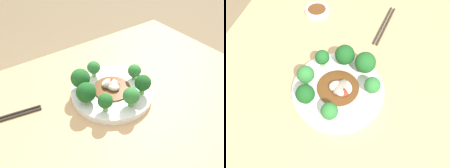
# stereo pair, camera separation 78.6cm
# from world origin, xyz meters

# --- Properties ---
(plate) EXTENTS (0.25, 0.25, 0.02)m
(plate) POSITION_xyz_m (-0.05, -0.05, 0.78)
(plate) COLOR white
(plate) RESTS_ON table
(broccoli_west) EXTENTS (0.04, 0.04, 0.05)m
(broccoli_west) POSITION_xyz_m (-0.13, -0.05, 0.82)
(broccoli_west) COLOR #7AAD5B
(broccoli_west) RESTS_ON plate
(broccoli_northwest) EXTENTS (0.05, 0.05, 0.07)m
(broccoli_northwest) POSITION_xyz_m (-0.11, 0.02, 0.83)
(broccoli_northwest) COLOR #70A356
(broccoli_northwest) RESTS_ON plate
(broccoli_east) EXTENTS (0.06, 0.06, 0.06)m
(broccoli_east) POSITION_xyz_m (0.05, -0.05, 0.82)
(broccoli_east) COLOR #89B76B
(broccoli_east) RESTS_ON plate
(broccoli_southeast) EXTENTS (0.06, 0.06, 0.07)m
(broccoli_southeast) POSITION_xyz_m (0.03, -0.11, 0.83)
(broccoli_southeast) COLOR #89B76B
(broccoli_southeast) RESTS_ON plate
(broccoli_north) EXTENTS (0.05, 0.05, 0.06)m
(broccoli_north) POSITION_xyz_m (-0.05, 0.04, 0.82)
(broccoli_north) COLOR #70A356
(broccoli_north) RESTS_ON plate
(broccoli_northeast) EXTENTS (0.04, 0.04, 0.06)m
(broccoli_northeast) POSITION_xyz_m (0.02, 0.01, 0.82)
(broccoli_northeast) COLOR #7AAD5B
(broccoli_northeast) RESTS_ON plate
(broccoli_south) EXTENTS (0.04, 0.04, 0.06)m
(broccoli_south) POSITION_xyz_m (-0.04, -0.14, 0.82)
(broccoli_south) COLOR #89B76B
(broccoli_south) RESTS_ON plate
(stirfry_center) EXTENTS (0.12, 0.12, 0.02)m
(stirfry_center) POSITION_xyz_m (-0.05, -0.05, 0.79)
(stirfry_center) COLOR #5B3314
(stirfry_center) RESTS_ON plate
(chopsticks) EXTENTS (0.20, 0.06, 0.01)m
(chopsticks) POSITION_xyz_m (0.26, -0.14, 0.77)
(chopsticks) COLOR #2D2823
(chopsticks) RESTS_ON table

